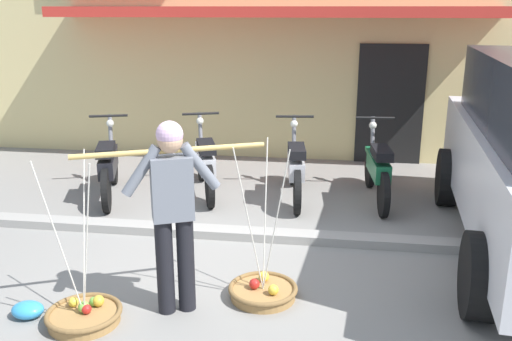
{
  "coord_description": "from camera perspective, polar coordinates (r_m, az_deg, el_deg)",
  "views": [
    {
      "loc": [
        1.16,
        -5.11,
        2.56
      ],
      "look_at": [
        0.32,
        0.6,
        0.85
      ],
      "focal_mm": 38.61,
      "sensor_mm": 36.0,
      "label": 1
    }
  ],
  "objects": [
    {
      "name": "ground_plane",
      "position": [
        5.83,
        -4.08,
        -9.58
      ],
      "size": [
        90.0,
        90.0,
        0.0
      ],
      "primitive_type": "plane",
      "color": "gray"
    },
    {
      "name": "sidewalk_curb",
      "position": [
        6.43,
        -2.75,
        -6.47
      ],
      "size": [
        20.0,
        0.24,
        0.1
      ],
      "primitive_type": "cube",
      "color": "gray",
      "rests_on": "ground"
    },
    {
      "name": "fruit_vendor",
      "position": [
        4.65,
        -8.62,
        -3.62
      ],
      "size": [
        1.46,
        0.67,
        1.7
      ],
      "color": "black",
      "rests_on": "ground"
    },
    {
      "name": "fruit_basket_left_side",
      "position": [
        5.16,
        0.72,
        -12.28
      ],
      "size": [
        0.64,
        0.64,
        1.45
      ],
      "color": "#9E7542",
      "rests_on": "ground"
    },
    {
      "name": "fruit_basket_right_side",
      "position": [
        5.02,
        -17.36,
        -14.01
      ],
      "size": [
        0.64,
        0.64,
        1.45
      ],
      "color": "#9E7542",
      "rests_on": "ground"
    },
    {
      "name": "motorcycle_nearest_shop",
      "position": [
        7.88,
        -14.99,
        0.43
      ],
      "size": [
        0.72,
        1.75,
        1.09
      ],
      "color": "black",
      "rests_on": "ground"
    },
    {
      "name": "motorcycle_second_in_row",
      "position": [
        7.82,
        -5.31,
        0.8
      ],
      "size": [
        0.74,
        1.75,
        1.09
      ],
      "color": "black",
      "rests_on": "ground"
    },
    {
      "name": "motorcycle_third_in_row",
      "position": [
        7.58,
        4.1,
        0.33
      ],
      "size": [
        0.54,
        1.82,
        1.09
      ],
      "color": "black",
      "rests_on": "ground"
    },
    {
      "name": "motorcycle_end_of_row",
      "position": [
        7.65,
        12.47,
        0.11
      ],
      "size": [
        0.54,
        1.82,
        1.09
      ],
      "color": "black",
      "rests_on": "ground"
    },
    {
      "name": "storefront_building",
      "position": [
        11.94,
        3.38,
        14.28
      ],
      "size": [
        13.0,
        6.0,
        4.2
      ],
      "color": "#DBC684",
      "rests_on": "ground"
    },
    {
      "name": "plastic_litter_bag",
      "position": [
        5.25,
        -22.57,
        -13.19
      ],
      "size": [
        0.28,
        0.22,
        0.14
      ],
      "primitive_type": "ellipsoid",
      "color": "#3393D1",
      "rests_on": "ground"
    }
  ]
}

